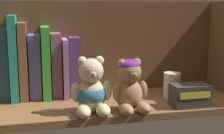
% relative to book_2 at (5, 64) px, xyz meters
% --- Properties ---
extents(shelf_board, '(0.76, 0.26, 0.02)m').
position_rel_book_2_xyz_m(shelf_board, '(0.30, -0.11, -0.11)').
color(shelf_board, brown).
rests_on(shelf_board, ground).
extents(shelf_back_panel, '(0.78, 0.01, 0.31)m').
position_rel_book_2_xyz_m(shelf_back_panel, '(0.30, 0.03, 0.03)').
color(shelf_back_panel, brown).
rests_on(shelf_back_panel, ground).
extents(book_2, '(0.03, 0.11, 0.21)m').
position_rel_book_2_xyz_m(book_2, '(0.00, 0.00, 0.00)').
color(book_2, navy).
rests_on(book_2, shelf_board).
extents(book_3, '(0.02, 0.15, 0.25)m').
position_rel_book_2_xyz_m(book_3, '(0.03, -0.00, 0.02)').
color(book_3, teal).
rests_on(book_3, shelf_board).
extents(book_4, '(0.02, 0.13, 0.23)m').
position_rel_book_2_xyz_m(book_4, '(0.06, 0.00, 0.01)').
color(book_4, brown).
rests_on(book_4, shelf_board).
extents(book_5, '(0.03, 0.11, 0.19)m').
position_rel_book_2_xyz_m(book_5, '(0.09, 0.00, -0.01)').
color(book_5, '#55579E').
rests_on(book_5, shelf_board).
extents(book_6, '(0.02, 0.14, 0.22)m').
position_rel_book_2_xyz_m(book_6, '(0.12, -0.00, 0.00)').
color(book_6, green).
rests_on(book_6, shelf_board).
extents(book_7, '(0.03, 0.10, 0.19)m').
position_rel_book_2_xyz_m(book_7, '(0.15, 0.00, -0.01)').
color(book_7, '#7E4D65').
rests_on(book_7, shelf_board).
extents(book_8, '(0.02, 0.14, 0.18)m').
position_rel_book_2_xyz_m(book_8, '(0.18, 0.00, -0.02)').
color(book_8, '#9568AB').
rests_on(book_8, shelf_board).
extents(book_9, '(0.03, 0.10, 0.18)m').
position_rel_book_2_xyz_m(book_9, '(0.21, 0.00, -0.01)').
color(book_9, '#4F305E').
rests_on(book_9, shelf_board).
extents(teddy_bear_larger, '(0.11, 0.11, 0.15)m').
position_rel_book_2_xyz_m(teddy_bear_larger, '(0.23, -0.19, -0.05)').
color(teddy_bear_larger, beige).
rests_on(teddy_bear_larger, shelf_board).
extents(teddy_bear_smaller, '(0.10, 0.11, 0.14)m').
position_rel_book_2_xyz_m(teddy_bear_smaller, '(0.33, -0.20, -0.04)').
color(teddy_bear_smaller, '#93704C').
rests_on(teddy_bear_smaller, shelf_board).
extents(pillar_candle, '(0.05, 0.05, 0.08)m').
position_rel_book_2_xyz_m(pillar_candle, '(0.49, -0.11, -0.07)').
color(pillar_candle, silver).
rests_on(pillar_candle, shelf_board).
extents(small_product_box, '(0.10, 0.06, 0.06)m').
position_rel_book_2_xyz_m(small_product_box, '(0.51, -0.20, -0.07)').
color(small_product_box, '#38332D').
rests_on(small_product_box, shelf_board).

